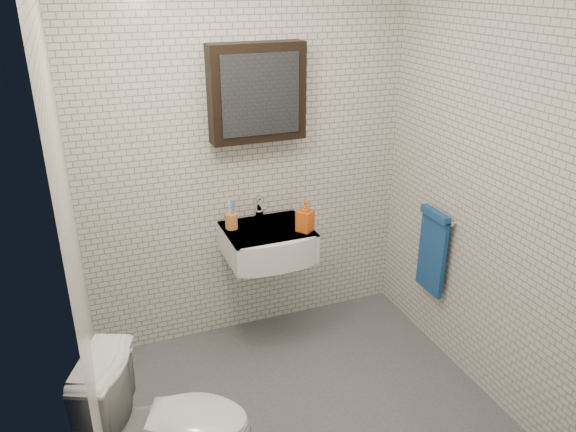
% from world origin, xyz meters
% --- Properties ---
extents(ground, '(2.20, 2.00, 0.01)m').
position_xyz_m(ground, '(0.00, 0.00, 0.01)').
color(ground, '#4B4D53').
rests_on(ground, ground).
extents(room_shell, '(2.22, 2.02, 2.51)m').
position_xyz_m(room_shell, '(0.00, 0.00, 1.47)').
color(room_shell, silver).
rests_on(room_shell, ground).
extents(washbasin, '(0.55, 0.50, 0.20)m').
position_xyz_m(washbasin, '(0.05, 0.73, 0.76)').
color(washbasin, white).
rests_on(washbasin, room_shell).
extents(faucet, '(0.06, 0.20, 0.15)m').
position_xyz_m(faucet, '(0.05, 0.93, 0.92)').
color(faucet, silver).
rests_on(faucet, washbasin).
extents(mirror_cabinet, '(0.60, 0.15, 0.60)m').
position_xyz_m(mirror_cabinet, '(0.05, 0.93, 1.70)').
color(mirror_cabinet, black).
rests_on(mirror_cabinet, room_shell).
extents(towel_rail, '(0.09, 0.30, 0.58)m').
position_xyz_m(towel_rail, '(1.04, 0.35, 0.72)').
color(towel_rail, silver).
rests_on(towel_rail, room_shell).
extents(toothbrush_cup, '(0.09, 0.09, 0.22)m').
position_xyz_m(toothbrush_cup, '(-0.16, 0.86, 0.91)').
color(toothbrush_cup, orange).
rests_on(toothbrush_cup, washbasin).
extents(soap_bottle, '(0.13, 0.13, 0.21)m').
position_xyz_m(soap_bottle, '(0.26, 0.65, 0.95)').
color(soap_bottle, '#FC5C1A').
rests_on(soap_bottle, washbasin).
extents(toilet, '(0.88, 0.71, 0.78)m').
position_xyz_m(toilet, '(-0.80, -0.25, 0.39)').
color(toilet, silver).
rests_on(toilet, ground).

